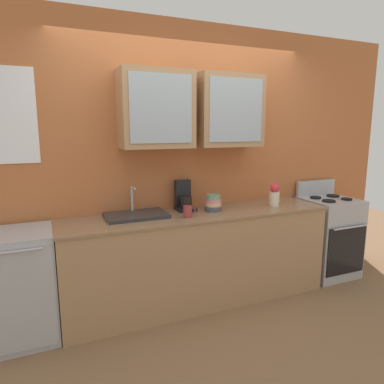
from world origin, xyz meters
TOP-DOWN VIEW (x-y plane):
  - ground_plane at (0.00, 0.00)m, footprint 10.00×10.00m
  - back_wall_unit at (-0.01, 0.31)m, footprint 5.02×0.42m
  - counter at (0.00, 0.00)m, footprint 2.60×0.59m
  - stove_range at (1.64, -0.00)m, footprint 0.58×0.58m
  - sink_faucet at (-0.59, 0.09)m, footprint 0.55×0.35m
  - bowl_stack at (0.16, 0.03)m, footprint 0.17×0.17m
  - vase at (0.83, -0.03)m, footprint 0.10×0.10m
  - cup_near_sink at (-0.16, -0.11)m, footprint 0.12×0.08m
  - dishwasher at (-1.60, -0.00)m, footprint 0.61×0.58m
  - coffee_maker at (-0.08, 0.18)m, footprint 0.17×0.20m

SIDE VIEW (x-z plane):
  - ground_plane at x=0.00m, z-range 0.00..0.00m
  - dishwasher at x=-1.60m, z-range 0.00..0.90m
  - counter at x=0.00m, z-range 0.00..0.90m
  - stove_range at x=1.64m, z-range -0.08..0.99m
  - sink_faucet at x=-0.59m, z-range 0.78..1.05m
  - cup_near_sink at x=-0.16m, z-range 0.90..1.00m
  - bowl_stack at x=0.16m, z-range 0.89..1.05m
  - coffee_maker at x=-0.08m, z-range 0.86..1.15m
  - vase at x=0.83m, z-range 0.89..1.13m
  - back_wall_unit at x=-0.01m, z-range 0.09..2.78m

